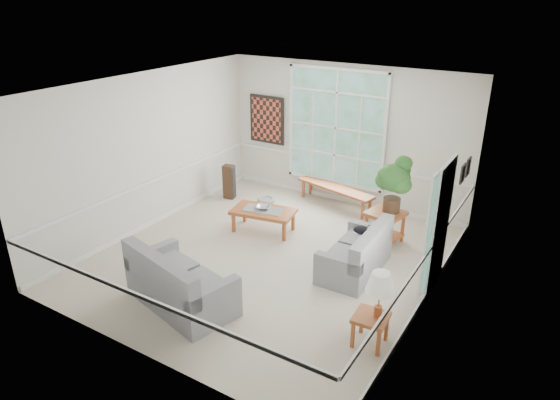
% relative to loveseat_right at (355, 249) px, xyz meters
% --- Properties ---
extents(floor, '(5.50, 6.00, 0.01)m').
position_rel_loveseat_right_xyz_m(floor, '(-1.45, -0.37, -0.41)').
color(floor, '#BEB4A0').
rests_on(floor, ground).
extents(ceiling, '(5.50, 6.00, 0.02)m').
position_rel_loveseat_right_xyz_m(ceiling, '(-1.45, -0.37, 2.59)').
color(ceiling, white).
rests_on(ceiling, ground).
extents(wall_back, '(5.50, 0.02, 3.00)m').
position_rel_loveseat_right_xyz_m(wall_back, '(-1.45, 2.63, 1.09)').
color(wall_back, silver).
rests_on(wall_back, ground).
extents(wall_front, '(5.50, 0.02, 3.00)m').
position_rel_loveseat_right_xyz_m(wall_front, '(-1.45, -3.37, 1.09)').
color(wall_front, silver).
rests_on(wall_front, ground).
extents(wall_left, '(0.02, 6.00, 3.00)m').
position_rel_loveseat_right_xyz_m(wall_left, '(-4.20, -0.37, 1.09)').
color(wall_left, silver).
rests_on(wall_left, ground).
extents(wall_right, '(0.02, 6.00, 3.00)m').
position_rel_loveseat_right_xyz_m(wall_right, '(1.30, -0.37, 1.09)').
color(wall_right, silver).
rests_on(wall_right, ground).
extents(window_back, '(2.30, 0.08, 2.40)m').
position_rel_loveseat_right_xyz_m(window_back, '(-1.65, 2.59, 1.24)').
color(window_back, white).
rests_on(window_back, wall_back).
extents(entry_door, '(0.08, 0.90, 2.10)m').
position_rel_loveseat_right_xyz_m(entry_door, '(1.26, 0.23, 0.64)').
color(entry_door, white).
rests_on(entry_door, floor).
extents(door_sidelight, '(0.08, 0.26, 1.90)m').
position_rel_loveseat_right_xyz_m(door_sidelight, '(1.26, -0.40, 0.74)').
color(door_sidelight, white).
rests_on(door_sidelight, wall_right).
extents(wall_art, '(0.90, 0.06, 1.10)m').
position_rel_loveseat_right_xyz_m(wall_art, '(-3.40, 2.58, 1.19)').
color(wall_art, maroon).
rests_on(wall_art, wall_back).
extents(wall_frame_near, '(0.04, 0.26, 0.32)m').
position_rel_loveseat_right_xyz_m(wall_frame_near, '(1.26, 1.38, 1.14)').
color(wall_frame_near, black).
rests_on(wall_frame_near, wall_right).
extents(wall_frame_far, '(0.04, 0.26, 0.32)m').
position_rel_loveseat_right_xyz_m(wall_frame_far, '(1.26, 1.78, 1.14)').
color(wall_frame_far, black).
rests_on(wall_frame_far, wall_right).
extents(loveseat_right, '(0.81, 1.52, 0.82)m').
position_rel_loveseat_right_xyz_m(loveseat_right, '(0.00, 0.00, 0.00)').
color(loveseat_right, gray).
rests_on(loveseat_right, floor).
extents(loveseat_front, '(1.88, 1.27, 0.93)m').
position_rel_loveseat_right_xyz_m(loveseat_front, '(-1.80, -2.24, 0.06)').
color(loveseat_front, gray).
rests_on(loveseat_front, floor).
extents(coffee_table, '(1.30, 0.86, 0.45)m').
position_rel_loveseat_right_xyz_m(coffee_table, '(-2.11, 0.44, -0.18)').
color(coffee_table, '#974923').
rests_on(coffee_table, floor).
extents(pewter_bowl, '(0.43, 0.43, 0.08)m').
position_rel_loveseat_right_xyz_m(pewter_bowl, '(-2.13, 0.48, 0.08)').
color(pewter_bowl, '#98989D').
rests_on(pewter_bowl, coffee_table).
extents(window_bench, '(1.90, 0.80, 0.44)m').
position_rel_loveseat_right_xyz_m(window_bench, '(-1.45, 2.28, -0.19)').
color(window_bench, '#974923').
rests_on(window_bench, floor).
extents(end_table, '(0.72, 0.72, 0.61)m').
position_rel_loveseat_right_xyz_m(end_table, '(0.06, 1.24, -0.10)').
color(end_table, '#974923').
rests_on(end_table, floor).
extents(houseplant, '(0.86, 0.86, 1.08)m').
position_rel_loveseat_right_xyz_m(houseplant, '(0.13, 1.31, 0.75)').
color(houseplant, '#295A23').
rests_on(houseplant, end_table).
extents(side_table, '(0.46, 0.46, 0.45)m').
position_rel_loveseat_right_xyz_m(side_table, '(0.95, -1.63, -0.19)').
color(side_table, '#974923').
rests_on(side_table, floor).
extents(table_lamp, '(0.48, 0.48, 0.65)m').
position_rel_loveseat_right_xyz_m(table_lamp, '(1.01, -1.58, 0.36)').
color(table_lamp, white).
rests_on(table_lamp, side_table).
extents(pet_bed, '(0.43, 0.43, 0.11)m').
position_rel_loveseat_right_xyz_m(pet_bed, '(-2.82, 1.61, -0.35)').
color(pet_bed, gray).
rests_on(pet_bed, floor).
extents(floor_speaker, '(0.27, 0.23, 0.78)m').
position_rel_loveseat_right_xyz_m(floor_speaker, '(-3.68, 1.44, -0.02)').
color(floor_speaker, '#3A2517').
rests_on(floor_speaker, floor).
extents(cat, '(0.35, 0.27, 0.16)m').
position_rel_loveseat_right_xyz_m(cat, '(-0.10, 0.53, 0.09)').
color(cat, black).
rests_on(cat, loveseat_right).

